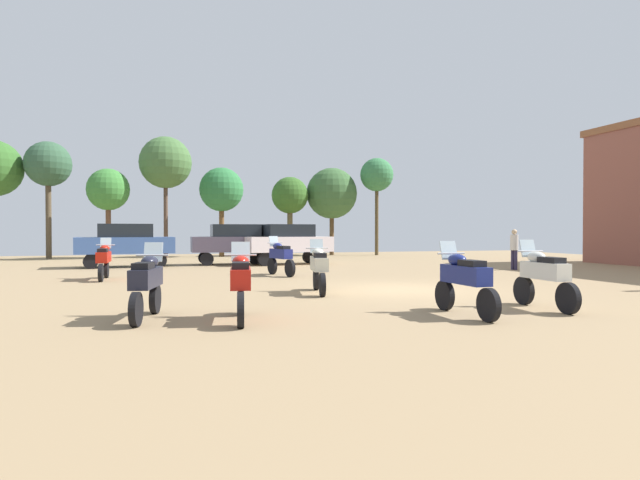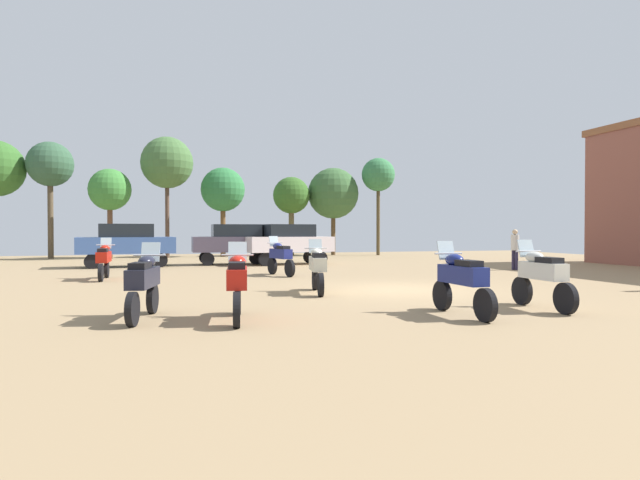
{
  "view_description": "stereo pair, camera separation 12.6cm",
  "coord_description": "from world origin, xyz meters",
  "px_view_note": "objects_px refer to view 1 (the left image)",
  "views": [
    {
      "loc": [
        -6.57,
        -14.08,
        1.69
      ],
      "look_at": [
        -0.76,
        5.92,
        1.34
      ],
      "focal_mm": 30.3,
      "sensor_mm": 36.0,
      "label": 1
    },
    {
      "loc": [
        -6.44,
        -14.12,
        1.69
      ],
      "look_at": [
        -0.76,
        5.92,
        1.34
      ],
      "focal_mm": 30.3,
      "sensor_mm": 36.0,
      "label": 2
    }
  ],
  "objects_px": {
    "person_1": "(514,246)",
    "motorcycle_7": "(319,267)",
    "tree_8": "(48,165)",
    "motorcycle_5": "(241,282)",
    "tree_6": "(377,176)",
    "motorcycle_1": "(104,259)",
    "car_1": "(288,241)",
    "motorcycle_6": "(147,282)",
    "tree_7": "(166,163)",
    "tree_5": "(108,190)",
    "tree_4": "(290,196)",
    "tree_3": "(221,190)",
    "motorcycle_2": "(280,256)",
    "tree_1": "(332,194)",
    "car_2": "(235,241)",
    "motorcycle_3": "(544,275)",
    "motorcycle_4": "(464,279)",
    "car_3": "(125,242)"
  },
  "relations": [
    {
      "from": "motorcycle_7",
      "to": "car_2",
      "type": "height_order",
      "value": "car_2"
    },
    {
      "from": "motorcycle_1",
      "to": "car_1",
      "type": "distance_m",
      "value": 10.22
    },
    {
      "from": "motorcycle_7",
      "to": "motorcycle_1",
      "type": "bearing_deg",
      "value": 145.44
    },
    {
      "from": "person_1",
      "to": "motorcycle_6",
      "type": "bearing_deg",
      "value": 109.46
    },
    {
      "from": "car_3",
      "to": "tree_5",
      "type": "xyz_separation_m",
      "value": [
        -1.46,
        8.04,
        2.93
      ]
    },
    {
      "from": "car_2",
      "to": "motorcycle_2",
      "type": "bearing_deg",
      "value": -173.99
    },
    {
      "from": "person_1",
      "to": "tree_6",
      "type": "relative_size",
      "value": 0.26
    },
    {
      "from": "motorcycle_6",
      "to": "motorcycle_5",
      "type": "bearing_deg",
      "value": -8.53
    },
    {
      "from": "motorcycle_7",
      "to": "person_1",
      "type": "height_order",
      "value": "person_1"
    },
    {
      "from": "motorcycle_4",
      "to": "person_1",
      "type": "xyz_separation_m",
      "value": [
        8.77,
        10.49,
        0.3
      ]
    },
    {
      "from": "motorcycle_2",
      "to": "tree_3",
      "type": "height_order",
      "value": "tree_3"
    },
    {
      "from": "motorcycle_7",
      "to": "tree_3",
      "type": "distance_m",
      "value": 21.86
    },
    {
      "from": "motorcycle_2",
      "to": "person_1",
      "type": "height_order",
      "value": "person_1"
    },
    {
      "from": "car_2",
      "to": "tree_1",
      "type": "bearing_deg",
      "value": -41.65
    },
    {
      "from": "tree_8",
      "to": "motorcycle_5",
      "type": "bearing_deg",
      "value": -72.61
    },
    {
      "from": "person_1",
      "to": "motorcycle_7",
      "type": "bearing_deg",
      "value": 107.21
    },
    {
      "from": "motorcycle_2",
      "to": "tree_6",
      "type": "height_order",
      "value": "tree_6"
    },
    {
      "from": "motorcycle_7",
      "to": "tree_8",
      "type": "bearing_deg",
      "value": 125.93
    },
    {
      "from": "tree_7",
      "to": "tree_5",
      "type": "bearing_deg",
      "value": -171.63
    },
    {
      "from": "tree_1",
      "to": "tree_8",
      "type": "relative_size",
      "value": 0.86
    },
    {
      "from": "tree_1",
      "to": "tree_3",
      "type": "xyz_separation_m",
      "value": [
        -7.62,
        -0.33,
        0.06
      ]
    },
    {
      "from": "motorcycle_6",
      "to": "tree_3",
      "type": "bearing_deg",
      "value": 92.4
    },
    {
      "from": "tree_4",
      "to": "tree_5",
      "type": "xyz_separation_m",
      "value": [
        -11.39,
        -1.14,
        0.08
      ]
    },
    {
      "from": "motorcycle_7",
      "to": "tree_3",
      "type": "bearing_deg",
      "value": 100.82
    },
    {
      "from": "car_1",
      "to": "tree_7",
      "type": "xyz_separation_m",
      "value": [
        -5.8,
        8.71,
        4.73
      ]
    },
    {
      "from": "motorcycle_1",
      "to": "tree_6",
      "type": "relative_size",
      "value": 0.32
    },
    {
      "from": "tree_4",
      "to": "car_1",
      "type": "bearing_deg",
      "value": -103.71
    },
    {
      "from": "tree_5",
      "to": "motorcycle_3",
      "type": "bearing_deg",
      "value": -66.05
    },
    {
      "from": "car_3",
      "to": "tree_3",
      "type": "bearing_deg",
      "value": -36.04
    },
    {
      "from": "motorcycle_5",
      "to": "car_1",
      "type": "relative_size",
      "value": 0.47
    },
    {
      "from": "tree_8",
      "to": "car_2",
      "type": "bearing_deg",
      "value": -40.4
    },
    {
      "from": "motorcycle_1",
      "to": "person_1",
      "type": "distance_m",
      "value": 16.46
    },
    {
      "from": "motorcycle_5",
      "to": "tree_4",
      "type": "bearing_deg",
      "value": 82.89
    },
    {
      "from": "person_1",
      "to": "car_2",
      "type": "bearing_deg",
      "value": 44.6
    },
    {
      "from": "tree_4",
      "to": "tree_7",
      "type": "height_order",
      "value": "tree_7"
    },
    {
      "from": "motorcycle_2",
      "to": "tree_1",
      "type": "bearing_deg",
      "value": 51.71
    },
    {
      "from": "motorcycle_5",
      "to": "tree_7",
      "type": "bearing_deg",
      "value": 100.73
    },
    {
      "from": "motorcycle_4",
      "to": "person_1",
      "type": "relative_size",
      "value": 1.26
    },
    {
      "from": "car_1",
      "to": "tree_3",
      "type": "bearing_deg",
      "value": 5.52
    },
    {
      "from": "motorcycle_3",
      "to": "tree_7",
      "type": "xyz_separation_m",
      "value": [
        -7.69,
        25.23,
        5.18
      ]
    },
    {
      "from": "car_2",
      "to": "tree_4",
      "type": "relative_size",
      "value": 0.81
    },
    {
      "from": "motorcycle_6",
      "to": "tree_5",
      "type": "relative_size",
      "value": 0.39
    },
    {
      "from": "motorcycle_4",
      "to": "car_3",
      "type": "height_order",
      "value": "car_3"
    },
    {
      "from": "motorcycle_6",
      "to": "tree_8",
      "type": "bearing_deg",
      "value": 115.63
    },
    {
      "from": "person_1",
      "to": "motorcycle_3",
      "type": "bearing_deg",
      "value": 134.25
    },
    {
      "from": "motorcycle_7",
      "to": "car_1",
      "type": "distance_m",
      "value": 12.47
    },
    {
      "from": "motorcycle_6",
      "to": "motorcycle_7",
      "type": "xyz_separation_m",
      "value": [
        4.33,
        3.26,
        0.0
      ]
    },
    {
      "from": "motorcycle_7",
      "to": "tree_4",
      "type": "height_order",
      "value": "tree_4"
    },
    {
      "from": "person_1",
      "to": "tree_6",
      "type": "xyz_separation_m",
      "value": [
        -0.34,
        14.75,
        4.46
      ]
    },
    {
      "from": "motorcycle_2",
      "to": "tree_1",
      "type": "distance_m",
      "value": 17.84
    }
  ]
}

